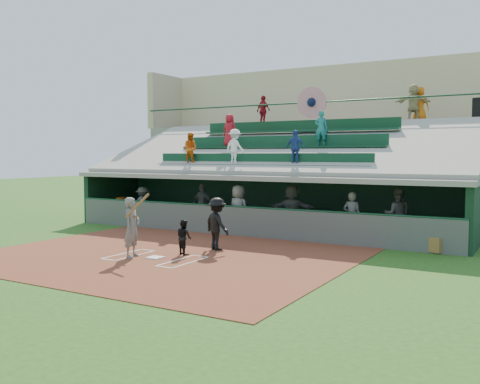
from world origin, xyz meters
The scene contains 23 objects.
ground centered at (0.00, 0.00, 0.00)m, with size 100.00×100.00×0.00m, color #245016.
dirt_slab centered at (0.00, 0.50, 0.01)m, with size 11.00×9.00×0.02m, color brown.
home_plate centered at (0.00, 0.00, 0.04)m, with size 0.43×0.43×0.03m, color silver.
batters_box_chalk centered at (0.00, 0.00, 0.02)m, with size 2.65×1.85×0.01m.
dugout_floor centered at (0.00, 6.75, 0.02)m, with size 16.00×3.50×0.04m, color gray.
concourse_slab centered at (0.00, 13.50, 2.30)m, with size 20.00×3.00×4.60m, color gray.
grandstand centered at (-0.01, 10.51, 2.26)m, with size 20.40×10.40×7.80m.
batter_at_plate centered at (-0.68, -0.24, 0.92)m, with size 0.90×0.78×1.95m.
catcher centered at (0.41, 0.88, 0.56)m, with size 0.52×0.41×1.08m, color black.
home_umpire centered at (0.86, 2.06, 0.86)m, with size 1.09×0.62×1.68m, color black.
dugout_bench centered at (0.19, 8.01, 0.27)m, with size 15.38×0.46×0.46m, color olive.
white_table centered at (-6.85, 6.05, 0.37)m, with size 0.74×0.56×0.65m, color white.
water_cooler centered at (-6.81, 5.99, 0.91)m, with size 0.45×0.45×0.45m, color #CD4B0C.
dugout_player_a centered at (-5.68, 6.14, 0.84)m, with size 1.03×0.59×1.60m, color #595C57.
dugout_player_b centered at (-2.81, 6.69, 0.95)m, with size 1.06×0.44×1.81m, color #60645E.
dugout_player_c centered at (-0.28, 5.39, 0.98)m, with size 0.92×0.60×1.87m, color #5D605B.
dugout_player_d centered at (1.59, 6.26, 0.99)m, with size 1.76×0.56×1.90m, color #50524E.
dugout_player_e centered at (4.09, 5.81, 0.91)m, with size 0.64×0.42×1.74m, color #5C5E59.
dugout_player_f centered at (5.46, 6.67, 0.97)m, with size 0.90×0.70×1.86m, color #5C5E58.
trash_bin centered at (7.38, 12.77, 5.05)m, with size 0.60×0.60×0.90m, color black.
concourse_staff_a centered at (-3.23, 13.13, 5.41)m, with size 0.95×0.39×1.62m, color #A81320.
concourse_staff_b centered at (4.84, 13.10, 5.39)m, with size 0.77×0.50×1.57m, color #D9640C.
concourse_staff_c centered at (4.61, 12.80, 5.43)m, with size 1.55×0.49×1.67m, color tan.
Camera 1 is at (10.00, -12.31, 3.08)m, focal length 40.00 mm.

